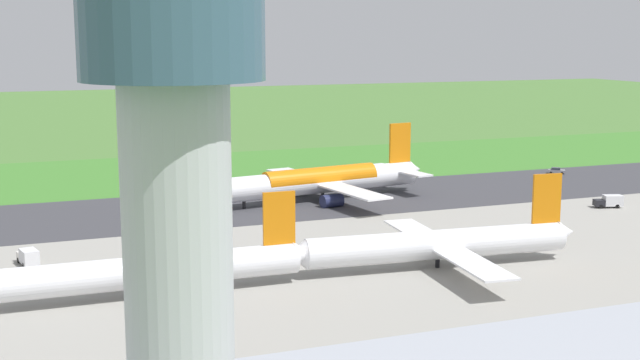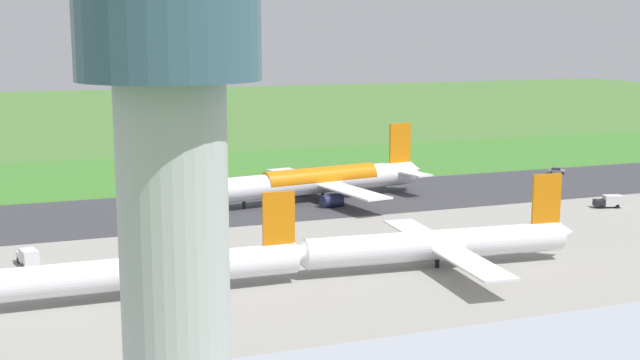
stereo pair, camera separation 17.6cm
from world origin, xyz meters
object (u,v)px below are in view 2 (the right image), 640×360
(service_truck_fuel, at_px, (28,257))
(airliner_main, at_px, (322,181))
(traffic_cone_orange, at_px, (176,175))
(no_stopping_sign, at_px, (195,170))
(airliner_parked_mid, at_px, (439,244))
(service_car_followme, at_px, (557,171))
(service_truck_baggage, at_px, (609,201))
(airliner_parked_far, at_px, (156,270))

(service_truck_fuel, bearing_deg, airliner_main, -152.14)
(service_truck_fuel, height_order, traffic_cone_orange, service_truck_fuel)
(service_truck_fuel, bearing_deg, no_stopping_sign, -120.41)
(airliner_parked_mid, distance_m, traffic_cone_orange, 101.66)
(airliner_main, relative_size, airliner_parked_mid, 1.13)
(service_car_followme, bearing_deg, service_truck_baggage, 67.64)
(traffic_cone_orange, bearing_deg, airliner_main, 118.74)
(service_truck_baggage, distance_m, service_car_followme, 43.67)
(airliner_parked_far, relative_size, no_stopping_sign, 16.43)
(airliner_main, xyz_separation_m, traffic_cone_orange, (23.23, -42.36, -4.08))
(service_car_followme, bearing_deg, no_stopping_sign, -18.53)
(airliner_main, bearing_deg, airliner_parked_mid, 87.41)
(service_truck_fuel, bearing_deg, service_car_followme, -161.57)
(airliner_main, relative_size, service_car_followme, 12.14)
(service_car_followme, height_order, service_truck_fuel, service_truck_fuel)
(airliner_parked_far, bearing_deg, service_truck_baggage, -164.95)
(service_truck_baggage, height_order, service_car_followme, service_truck_baggage)
(airliner_main, distance_m, service_truck_fuel, 70.18)
(airliner_parked_mid, relative_size, traffic_cone_orange, 86.80)
(airliner_parked_far, distance_m, no_stopping_sign, 100.52)
(service_truck_baggage, xyz_separation_m, service_car_followme, (-16.61, -40.39, -0.56))
(service_car_followme, bearing_deg, airliner_parked_mid, 43.36)
(airliner_main, relative_size, traffic_cone_orange, 98.20)
(airliner_main, distance_m, service_truck_baggage, 60.68)
(airliner_parked_mid, relative_size, airliner_parked_far, 1.03)
(service_truck_baggage, bearing_deg, airliner_parked_far, 15.05)
(airliner_parked_far, height_order, traffic_cone_orange, airliner_parked_far)
(airliner_parked_far, bearing_deg, service_car_followme, -149.93)
(service_truck_baggage, bearing_deg, no_stopping_sign, -44.26)
(service_car_followme, xyz_separation_m, traffic_cone_orange, (92.91, -31.23, -0.57))
(service_truck_baggage, relative_size, traffic_cone_orange, 11.29)
(service_truck_baggage, xyz_separation_m, service_truck_fuel, (115.07, 3.50, 0.00))
(service_truck_baggage, bearing_deg, traffic_cone_orange, -43.19)
(airliner_main, distance_m, airliner_parked_far, 72.50)
(airliner_parked_far, xyz_separation_m, service_truck_fuel, (15.86, -23.17, -2.30))
(traffic_cone_orange, bearing_deg, no_stopping_sign, 160.38)
(airliner_main, height_order, airliner_parked_far, airliner_main)
(service_truck_baggage, height_order, traffic_cone_orange, service_truck_baggage)
(service_car_followme, bearing_deg, traffic_cone_orange, -18.58)
(traffic_cone_orange, bearing_deg, service_car_followme, 161.42)
(service_car_followme, height_order, traffic_cone_orange, service_car_followme)
(service_car_followme, relative_size, no_stopping_sign, 1.58)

